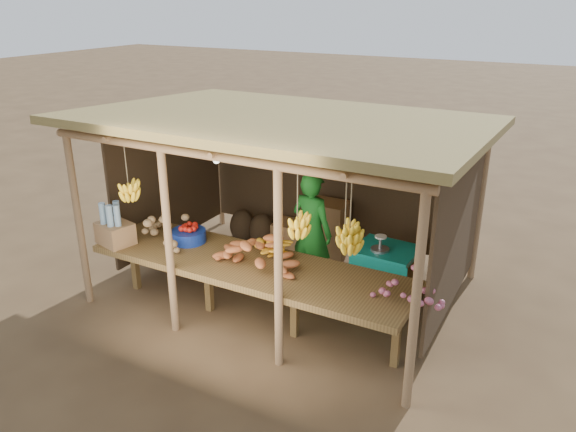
% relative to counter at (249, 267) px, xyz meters
% --- Properties ---
extents(ground, '(60.00, 60.00, 0.00)m').
position_rel_counter_xyz_m(ground, '(-0.00, 0.95, -0.74)').
color(ground, brown).
rests_on(ground, ground).
extents(stall_structure, '(4.70, 3.50, 2.43)m').
position_rel_counter_xyz_m(stall_structure, '(0.02, 0.86, 1.17)').
color(stall_structure, '#8F6D4A').
rests_on(stall_structure, ground).
extents(counter, '(3.90, 1.05, 0.80)m').
position_rel_counter_xyz_m(counter, '(0.00, 0.00, 0.00)').
color(counter, brown).
rests_on(counter, ground).
extents(potato_heap, '(0.96, 0.58, 0.36)m').
position_rel_counter_xyz_m(potato_heap, '(-1.32, 0.05, 0.24)').
color(potato_heap, '#9F7E52').
rests_on(potato_heap, counter).
extents(sweet_potato_heap, '(1.09, 0.79, 0.36)m').
position_rel_counter_xyz_m(sweet_potato_heap, '(0.11, 0.06, 0.24)').
color(sweet_potato_heap, '#BB6030').
rests_on(sweet_potato_heap, counter).
extents(onion_heap, '(0.81, 0.59, 0.35)m').
position_rel_counter_xyz_m(onion_heap, '(1.90, -0.01, 0.24)').
color(onion_heap, '#BB5B74').
rests_on(onion_heap, counter).
extents(banana_pile, '(0.53, 0.33, 0.34)m').
position_rel_counter_xyz_m(banana_pile, '(0.14, 0.29, 0.23)').
color(banana_pile, yellow).
rests_on(banana_pile, counter).
extents(tomato_basin, '(0.43, 0.43, 0.23)m').
position_rel_counter_xyz_m(tomato_basin, '(-0.98, 0.15, 0.15)').
color(tomato_basin, navy).
rests_on(tomato_basin, counter).
extents(bottle_box, '(0.49, 0.43, 0.54)m').
position_rel_counter_xyz_m(bottle_box, '(-1.75, -0.32, 0.27)').
color(bottle_box, '#A07347').
rests_on(bottle_box, counter).
extents(vendor, '(0.65, 0.49, 1.63)m').
position_rel_counter_xyz_m(vendor, '(0.26, 1.13, 0.08)').
color(vendor, '#197020').
rests_on(vendor, ground).
extents(tarp_crate, '(0.80, 0.70, 0.91)m').
position_rel_counter_xyz_m(tarp_crate, '(1.21, 1.34, -0.36)').
color(tarp_crate, brown).
rests_on(tarp_crate, ground).
extents(carton_stack, '(1.17, 0.48, 0.87)m').
position_rel_counter_xyz_m(carton_stack, '(-0.12, 2.06, -0.35)').
color(carton_stack, '#A07347').
rests_on(carton_stack, ground).
extents(burlap_sacks, '(0.78, 0.41, 0.55)m').
position_rel_counter_xyz_m(burlap_sacks, '(-1.29, 2.12, -0.50)').
color(burlap_sacks, '#41301E').
rests_on(burlap_sacks, ground).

